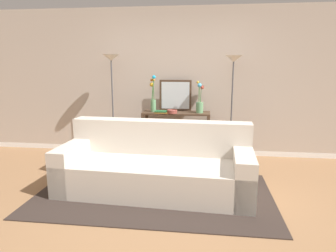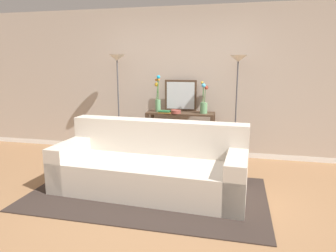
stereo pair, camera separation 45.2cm
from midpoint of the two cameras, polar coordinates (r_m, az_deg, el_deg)
ground_plane at (r=3.63m, az=-4.35°, el=-15.48°), size 16.00×16.00×0.02m
back_wall at (r=5.52m, az=0.26°, el=8.13°), size 12.00×0.15×2.61m
area_rug at (r=3.98m, az=-6.00°, el=-12.68°), size 2.97×1.69×0.01m
couch at (r=4.02m, az=-5.50°, el=-7.80°), size 2.50×1.10×0.88m
console_table at (r=5.25m, az=-0.91°, el=-0.17°), size 1.15×0.40×0.82m
floor_lamp_left at (r=5.34m, az=-12.96°, el=8.86°), size 0.28×0.28×1.79m
floor_lamp_right at (r=5.02m, az=9.56°, el=8.64°), size 0.28×0.28×1.77m
wall_mirror at (r=5.34m, az=-1.03°, el=5.76°), size 0.56×0.02×0.54m
vase_tall_flowers at (r=5.24m, az=-5.30°, el=5.27°), size 0.11×0.12×0.62m
vase_short_flowers at (r=5.11m, az=3.47°, el=4.33°), size 0.13×0.13×0.53m
fruit_bowl at (r=5.09m, az=-1.77°, el=2.73°), size 0.17×0.17×0.06m
book_stack at (r=5.12m, az=-3.78°, el=2.64°), size 0.23×0.17×0.04m
book_row_under_console at (r=5.42m, az=-3.52°, el=-5.33°), size 0.45×0.17×0.13m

